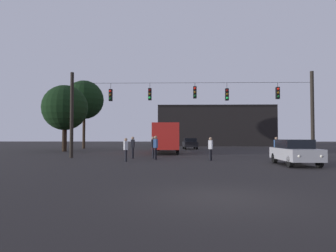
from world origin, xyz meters
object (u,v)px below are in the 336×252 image
at_px(car_far_left, 190,143).
at_px(pedestrian_far_side, 211,147).
at_px(pedestrian_crossing_right, 153,146).
at_px(pedestrian_crossing_left, 126,148).
at_px(pedestrian_crossing_center, 276,146).
at_px(pedestrian_near_bus, 156,146).
at_px(city_bus, 167,135).
at_px(tree_left_silhouette, 84,100).
at_px(pedestrian_trailing, 133,146).
at_px(car_near_right, 295,152).
at_px(tree_behind_building, 65,108).

xyz_separation_m(car_far_left, pedestrian_far_side, (0.45, -21.27, 0.14)).
bearing_deg(pedestrian_crossing_right, pedestrian_crossing_left, -117.23).
relative_size(pedestrian_crossing_center, pedestrian_near_bus, 0.95).
height_order(pedestrian_crossing_center, pedestrian_crossing_right, pedestrian_crossing_right).
xyz_separation_m(city_bus, tree_left_silhouette, (-12.48, 11.53, 5.27)).
bearing_deg(pedestrian_crossing_right, pedestrian_crossing_center, 3.01).
height_order(pedestrian_crossing_left, tree_left_silhouette, tree_left_silhouette).
xyz_separation_m(pedestrian_near_bus, tree_left_silhouette, (-11.93, 22.03, 6.13)).
bearing_deg(tree_left_silhouette, car_far_left, -6.24).
distance_m(pedestrian_crossing_left, tree_left_silhouette, 26.70).
bearing_deg(tree_left_silhouette, pedestrian_trailing, -64.22).
height_order(city_bus, tree_left_silhouette, tree_left_silhouette).
xyz_separation_m(car_near_right, tree_behind_building, (-20.01, 17.11, 4.29)).
bearing_deg(tree_left_silhouette, pedestrian_near_bus, -61.56).
xyz_separation_m(pedestrian_crossing_left, pedestrian_far_side, (5.88, 0.99, 0.04)).
bearing_deg(tree_left_silhouette, pedestrian_crossing_right, -60.74).
xyz_separation_m(car_near_right, tree_left_silhouette, (-20.51, 26.38, 6.34)).
bearing_deg(car_far_left, city_bus, -106.79).
height_order(pedestrian_crossing_left, pedestrian_far_side, pedestrian_far_side).
xyz_separation_m(car_near_right, pedestrian_trailing, (-10.44, 5.51, 0.17)).
bearing_deg(pedestrian_trailing, tree_left_silhouette, 115.78).
relative_size(pedestrian_crossing_right, pedestrian_trailing, 1.00).
bearing_deg(tree_left_silhouette, pedestrian_far_side, -55.29).
bearing_deg(car_near_right, pedestrian_crossing_left, 166.98).
xyz_separation_m(pedestrian_far_side, tree_left_silhouette, (-15.90, 22.96, 6.20)).
xyz_separation_m(city_bus, pedestrian_near_bus, (-0.55, -10.51, -0.86)).
height_order(car_near_right, tree_behind_building, tree_behind_building).
distance_m(pedestrian_crossing_center, pedestrian_near_bus, 9.62).
xyz_separation_m(pedestrian_crossing_left, pedestrian_near_bus, (1.91, 1.92, 0.10)).
height_order(city_bus, pedestrian_trailing, city_bus).
relative_size(city_bus, pedestrian_crossing_left, 6.86).
relative_size(pedestrian_crossing_center, tree_behind_building, 0.22).
bearing_deg(pedestrian_crossing_center, city_bus, 135.53).
relative_size(pedestrian_crossing_left, pedestrian_near_bus, 0.91).
relative_size(pedestrian_crossing_right, tree_behind_building, 0.22).
xyz_separation_m(car_near_right, pedestrian_far_side, (-4.61, 3.42, 0.14)).
height_order(car_near_right, pedestrian_crossing_center, pedestrian_crossing_center).
xyz_separation_m(city_bus, pedestrian_crossing_left, (-2.46, -12.42, -0.96)).
xyz_separation_m(car_far_left, tree_behind_building, (-14.95, -7.58, 4.29)).
bearing_deg(pedestrian_crossing_center, tree_behind_building, 152.21).
bearing_deg(pedestrian_crossing_center, pedestrian_trailing, -177.04).
height_order(car_far_left, pedestrian_trailing, pedestrian_trailing).
xyz_separation_m(pedestrian_crossing_center, pedestrian_near_bus, (-9.46, -1.75, 0.06)).
bearing_deg(pedestrian_crossing_center, pedestrian_far_side, -154.02).
relative_size(tree_left_silhouette, tree_behind_building, 1.29).
height_order(pedestrian_crossing_right, tree_behind_building, tree_behind_building).
relative_size(car_near_right, car_far_left, 0.99).
bearing_deg(city_bus, pedestrian_crossing_left, -101.18).
distance_m(pedestrian_far_side, tree_left_silhouette, 28.61).
bearing_deg(pedestrian_crossing_left, pedestrian_near_bus, 45.07).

